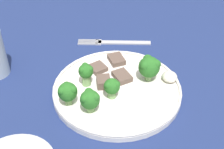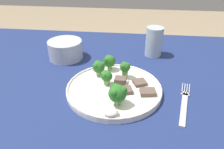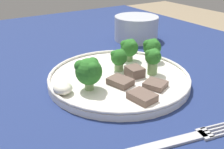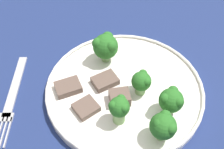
# 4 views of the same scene
# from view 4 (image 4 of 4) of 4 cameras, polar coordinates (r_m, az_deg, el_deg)

# --- Properties ---
(table) EXTENTS (1.32, 0.99, 0.75)m
(table) POSITION_cam_4_polar(r_m,az_deg,el_deg) (0.55, 4.18, -9.30)
(table) COLOR navy
(table) RESTS_ON ground_plane
(dinner_plate) EXTENTS (0.28, 0.28, 0.02)m
(dinner_plate) POSITION_cam_4_polar(r_m,az_deg,el_deg) (0.47, 2.58, -2.62)
(dinner_plate) COLOR white
(dinner_plate) RESTS_ON table
(fork) EXTENTS (0.06, 0.19, 0.00)m
(fork) POSITION_cam_4_polar(r_m,az_deg,el_deg) (0.50, -20.89, -4.42)
(fork) COLOR #B2B2B7
(fork) RESTS_ON table
(broccoli_floret_near_rim_left) EXTENTS (0.03, 0.03, 0.05)m
(broccoli_floret_near_rim_left) POSITION_cam_4_polar(r_m,az_deg,el_deg) (0.44, 6.40, -1.52)
(broccoli_floret_near_rim_left) COLOR #7FA866
(broccoli_floret_near_rim_left) RESTS_ON dinner_plate
(broccoli_floret_center_left) EXTENTS (0.04, 0.04, 0.05)m
(broccoli_floret_center_left) POSITION_cam_4_polar(r_m,az_deg,el_deg) (0.39, 11.07, -10.92)
(broccoli_floret_center_left) COLOR #7FA866
(broccoli_floret_center_left) RESTS_ON dinner_plate
(broccoli_floret_back_left) EXTENTS (0.05, 0.05, 0.06)m
(broccoli_floret_back_left) POSITION_cam_4_polar(r_m,az_deg,el_deg) (0.48, -1.42, 6.23)
(broccoli_floret_back_left) COLOR #7FA866
(broccoli_floret_back_left) RESTS_ON dinner_plate
(broccoli_floret_front_left) EXTENTS (0.03, 0.03, 0.05)m
(broccoli_floret_front_left) POSITION_cam_4_polar(r_m,az_deg,el_deg) (0.40, 1.59, -7.33)
(broccoli_floret_front_left) COLOR #7FA866
(broccoli_floret_front_left) RESTS_ON dinner_plate
(broccoli_floret_center_back) EXTENTS (0.04, 0.04, 0.05)m
(broccoli_floret_center_back) POSITION_cam_4_polar(r_m,az_deg,el_deg) (0.42, 12.76, -5.49)
(broccoli_floret_center_back) COLOR #7FA866
(broccoli_floret_center_back) RESTS_ON dinner_plate
(meat_slice_front_slice) EXTENTS (0.05, 0.05, 0.01)m
(meat_slice_front_slice) POSITION_cam_4_polar(r_m,az_deg,el_deg) (0.43, -5.68, -7.17)
(meat_slice_front_slice) COLOR brown
(meat_slice_front_slice) RESTS_ON dinner_plate
(meat_slice_middle_slice) EXTENTS (0.04, 0.03, 0.02)m
(meat_slice_middle_slice) POSITION_cam_4_polar(r_m,az_deg,el_deg) (0.44, 1.68, -5.04)
(meat_slice_middle_slice) COLOR brown
(meat_slice_middle_slice) RESTS_ON dinner_plate
(meat_slice_rear_slice) EXTENTS (0.05, 0.04, 0.01)m
(meat_slice_rear_slice) POSITION_cam_4_polar(r_m,az_deg,el_deg) (0.46, -9.52, -2.72)
(meat_slice_rear_slice) COLOR brown
(meat_slice_rear_slice) RESTS_ON dinner_plate
(meat_slice_edge_slice) EXTENTS (0.05, 0.04, 0.01)m
(meat_slice_edge_slice) POSITION_cam_4_polar(r_m,az_deg,el_deg) (0.47, -1.54, -1.37)
(meat_slice_edge_slice) COLOR brown
(meat_slice_edge_slice) RESTS_ON dinner_plate
(sauce_dollop) EXTENTS (0.04, 0.03, 0.02)m
(sauce_dollop) POSITION_cam_4_polar(r_m,az_deg,el_deg) (0.54, -1.18, 7.55)
(sauce_dollop) COLOR silver
(sauce_dollop) RESTS_ON dinner_plate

